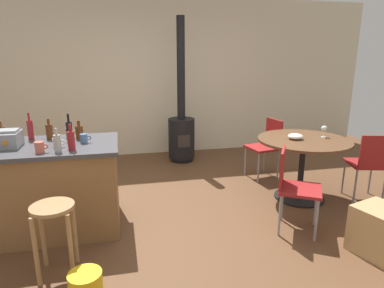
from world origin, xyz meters
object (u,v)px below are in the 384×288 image
(folding_chair_left, at_px, (369,162))
(cup_0, at_px, (84,138))
(cup_3, at_px, (57,143))
(wood_stove, at_px, (181,128))
(bottle_1, at_px, (71,140))
(bottle_5, at_px, (69,132))
(bottle_0, at_px, (79,132))
(bottle_6, at_px, (30,129))
(bottle_3, at_px, (49,131))
(bottle_4, at_px, (2,134))
(bottle_2, at_px, (57,143))
(plastic_bucket, at_px, (86,286))
(wooden_stool, at_px, (54,223))
(folding_chair_near, at_px, (267,144))
(cup_1, at_px, (70,133))
(cup_2, at_px, (40,147))
(kitchen_island, at_px, (46,188))
(folding_chair_far, at_px, (293,184))
(cardboard_box, at_px, (379,231))
(wine_glass, at_px, (324,129))
(dining_table, at_px, (303,153))
(serving_bowl, at_px, (295,136))

(folding_chair_left, bearing_deg, cup_0, 178.00)
(cup_3, bearing_deg, wood_stove, 52.84)
(bottle_1, height_order, bottle_5, bottle_5)
(bottle_0, bearing_deg, bottle_6, 170.04)
(bottle_3, distance_m, bottle_4, 0.45)
(bottle_1, relative_size, bottle_2, 1.12)
(bottle_2, xyz_separation_m, plastic_bucket, (0.25, -0.87, -0.88))
(wooden_stool, height_order, folding_chair_near, folding_chair_near)
(bottle_5, bearing_deg, bottle_4, 161.39)
(wooden_stool, bearing_deg, cup_1, 88.21)
(cup_0, bearing_deg, bottle_1, -109.16)
(bottle_3, height_order, cup_1, bottle_3)
(folding_chair_left, distance_m, bottle_2, 3.48)
(cup_3, bearing_deg, cup_2, -128.21)
(wood_stove, xyz_separation_m, bottle_4, (-2.17, -1.74, 0.42))
(wood_stove, bearing_deg, bottle_4, -141.28)
(kitchen_island, height_order, bottle_2, bottle_2)
(cup_3, bearing_deg, bottle_2, -79.39)
(folding_chair_far, height_order, bottle_2, bottle_2)
(bottle_1, xyz_separation_m, cardboard_box, (2.67, -0.85, -0.78))
(bottle_0, bearing_deg, wine_glass, 0.23)
(folding_chair_left, xyz_separation_m, bottle_1, (-3.33, -0.13, 0.48))
(bottle_6, bearing_deg, wine_glass, -1.27)
(bottle_1, relative_size, bottle_4, 1.20)
(bottle_5, bearing_deg, cup_0, -6.56)
(bottle_0, xyz_separation_m, plastic_bucket, (0.10, -1.32, -0.87))
(plastic_bucket, bearing_deg, cup_3, 105.01)
(folding_chair_near, relative_size, cup_0, 7.88)
(folding_chair_near, distance_m, plastic_bucket, 3.20)
(bottle_6, bearing_deg, bottle_3, -6.45)
(kitchen_island, height_order, plastic_bucket, kitchen_island)
(plastic_bucket, bearing_deg, dining_table, 27.67)
(dining_table, distance_m, folding_chair_near, 0.83)
(kitchen_island, xyz_separation_m, wood_stove, (1.76, 1.97, 0.11))
(folding_chair_far, height_order, wood_stove, wood_stove)
(bottle_0, height_order, bottle_1, bottle_1)
(bottle_1, distance_m, cup_1, 0.52)
(kitchen_island, xyz_separation_m, wooden_stool, (0.20, -0.79, 0.00))
(cup_2, bearing_deg, wine_glass, 8.11)
(kitchen_island, height_order, wooden_stool, kitchen_island)
(folding_chair_far, xyz_separation_m, bottle_3, (-2.38, 0.77, 0.48))
(bottle_0, bearing_deg, bottle_2, -107.90)
(cup_0, bearing_deg, dining_table, 3.32)
(cup_3, relative_size, cardboard_box, 0.25)
(bottle_2, bearing_deg, serving_bowl, 9.52)
(bottle_0, bearing_deg, cup_3, -121.64)
(bottle_6, bearing_deg, wood_stove, 42.27)
(cup_2, bearing_deg, dining_table, 8.21)
(kitchen_island, xyz_separation_m, plastic_bucket, (0.45, -1.16, -0.34))
(kitchen_island, distance_m, dining_table, 2.92)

